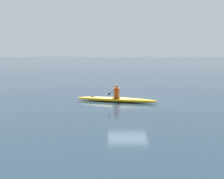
# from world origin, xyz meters

# --- Properties ---
(ground_plane) EXTENTS (160.00, 160.00, 0.00)m
(ground_plane) POSITION_xyz_m (0.00, 0.00, 0.00)
(ground_plane) COLOR #233847
(kayak) EXTENTS (4.98, 1.82, 0.28)m
(kayak) POSITION_xyz_m (0.74, 0.71, 0.14)
(kayak) COLOR #EAB214
(kayak) RESTS_ON ground
(kayaker) EXTENTS (0.68, 2.34, 0.78)m
(kayaker) POSITION_xyz_m (0.74, 0.71, 0.62)
(kayaker) COLOR #E04C14
(kayaker) RESTS_ON kayak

